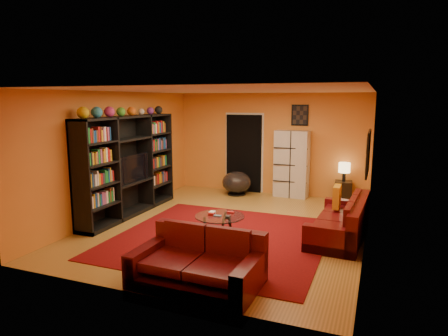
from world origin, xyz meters
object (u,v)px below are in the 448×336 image
at_px(storage_cabinet, 292,164).
at_px(side_table, 343,192).
at_px(sofa, 344,222).
at_px(table_lamp, 344,168).
at_px(tv, 130,168).
at_px(coffee_table, 220,218).
at_px(entertainment_unit, 129,166).
at_px(bowl_chair, 237,182).
at_px(loveseat, 200,262).

height_order(storage_cabinet, side_table, storage_cabinet).
height_order(sofa, table_lamp, table_lamp).
bearing_deg(table_lamp, tv, -145.93).
distance_m(tv, sofa, 4.42).
xyz_separation_m(storage_cabinet, table_lamp, (1.28, -0.05, -0.02)).
bearing_deg(table_lamp, coffee_table, -116.65).
bearing_deg(sofa, coffee_table, -152.23).
bearing_deg(entertainment_unit, tv, -35.82).
relative_size(storage_cabinet, bowl_chair, 2.25).
bearing_deg(entertainment_unit, loveseat, -41.12).
bearing_deg(storage_cabinet, sofa, -56.10).
xyz_separation_m(entertainment_unit, coffee_table, (2.39, -0.79, -0.66)).
bearing_deg(coffee_table, storage_cabinet, 82.14).
bearing_deg(storage_cabinet, loveseat, -87.15).
relative_size(loveseat, storage_cabinet, 1.01).
height_order(bowl_chair, table_lamp, table_lamp).
xyz_separation_m(entertainment_unit, tv, (0.05, -0.04, -0.04)).
bearing_deg(entertainment_unit, side_table, 33.41).
bearing_deg(side_table, loveseat, -105.25).
height_order(bowl_chair, side_table, bowl_chair).
height_order(coffee_table, storage_cabinet, storage_cabinet).
bearing_deg(bowl_chair, loveseat, -75.99).
xyz_separation_m(sofa, storage_cabinet, (-1.52, 2.67, 0.55)).
distance_m(entertainment_unit, tv, 0.07).
bearing_deg(bowl_chair, table_lamp, 5.62).
bearing_deg(loveseat, coffee_table, 14.24).
xyz_separation_m(sofa, table_lamp, (-0.24, 2.62, 0.53)).
distance_m(tv, bowl_chair, 3.01).
distance_m(tv, loveseat, 3.68).
bearing_deg(table_lamp, side_table, -116.57).
height_order(coffee_table, table_lamp, table_lamp).
height_order(tv, coffee_table, tv).
bearing_deg(coffee_table, loveseat, -77.26).
distance_m(storage_cabinet, table_lamp, 1.28).
bearing_deg(loveseat, sofa, -31.43).
relative_size(sofa, table_lamp, 4.66).
bearing_deg(tv, entertainment_unit, 54.18).
distance_m(sofa, table_lamp, 2.68).
bearing_deg(sofa, tv, -174.53).
height_order(tv, storage_cabinet, storage_cabinet).
bearing_deg(tv, storage_cabinet, -45.04).
bearing_deg(loveseat, table_lamp, -13.76).
bearing_deg(bowl_chair, storage_cabinet, 12.87).
distance_m(storage_cabinet, side_table, 1.41).
bearing_deg(storage_cabinet, entertainment_unit, -131.65).
distance_m(entertainment_unit, loveseat, 3.75).
distance_m(sofa, coffee_table, 2.22).
bearing_deg(coffee_table, entertainment_unit, 161.82).
bearing_deg(storage_cabinet, coffee_table, -93.61).
relative_size(entertainment_unit, bowl_chair, 4.04).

